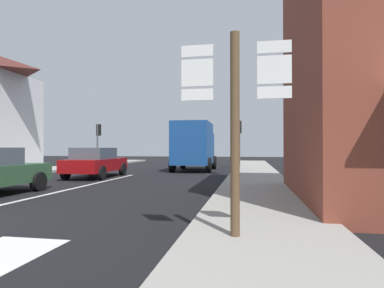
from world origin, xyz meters
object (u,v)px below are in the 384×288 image
(delivery_truck, at_px, (194,145))
(route_sign_post, at_px, (235,118))
(traffic_light_far_right, at_px, (239,133))
(sedan_far, at_px, (96,162))
(traffic_light_far_left, at_px, (98,135))
(traffic_light_near_right, at_px, (235,123))

(delivery_truck, bearing_deg, route_sign_post, -78.02)
(delivery_truck, height_order, route_sign_post, route_sign_post)
(delivery_truck, distance_m, traffic_light_far_right, 4.20)
(delivery_truck, bearing_deg, sedan_far, -126.17)
(traffic_light_far_right, height_order, traffic_light_far_left, traffic_light_far_right)
(traffic_light_far_right, relative_size, traffic_light_far_left, 1.03)
(sedan_far, bearing_deg, route_sign_post, -53.94)
(route_sign_post, relative_size, traffic_light_near_right, 0.86)
(traffic_light_far_left, bearing_deg, sedan_far, -64.38)
(sedan_far, relative_size, route_sign_post, 1.33)
(sedan_far, distance_m, traffic_light_near_right, 7.29)
(route_sign_post, height_order, traffic_light_far_left, traffic_light_far_left)
(route_sign_post, height_order, traffic_light_near_right, traffic_light_near_right)
(route_sign_post, height_order, traffic_light_far_right, traffic_light_far_right)
(delivery_truck, relative_size, traffic_light_near_right, 1.36)
(delivery_truck, distance_m, traffic_light_far_left, 8.87)
(delivery_truck, xyz_separation_m, route_sign_post, (3.30, -15.55, 0.26))
(delivery_truck, xyz_separation_m, traffic_light_near_right, (2.79, -3.80, 1.09))
(sedan_far, xyz_separation_m, traffic_light_far_right, (6.81, 8.51, 1.77))
(sedan_far, distance_m, route_sign_post, 12.49)
(sedan_far, relative_size, traffic_light_far_left, 1.28)
(route_sign_post, distance_m, traffic_light_far_left, 22.05)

